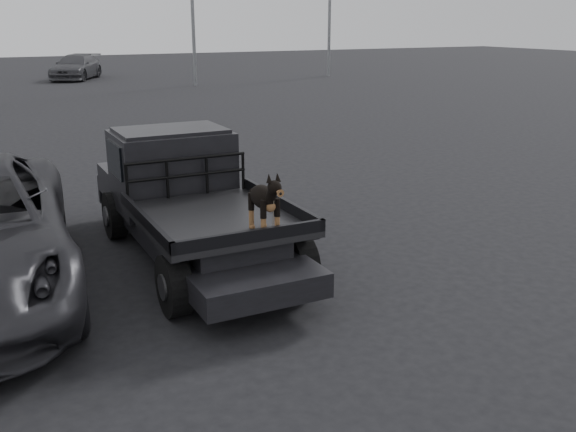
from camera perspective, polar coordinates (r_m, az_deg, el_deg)
ground at (r=8.45m, az=-3.20°, el=-6.65°), size 120.00×120.00×0.00m
flatbed_ute at (r=9.48m, az=-8.36°, el=-1.15°), size 2.00×5.40×0.92m
ute_cab at (r=10.13m, az=-10.31°, el=5.21°), size 1.72×1.30×0.88m
headache_rack at (r=9.46m, az=-8.94°, el=3.42°), size 1.80×0.08×0.55m
dog at (r=7.72m, az=-2.16°, el=1.24°), size 0.32×0.60×0.74m
distant_car_b at (r=40.73m, az=-18.33°, el=12.46°), size 4.02×5.28×1.43m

